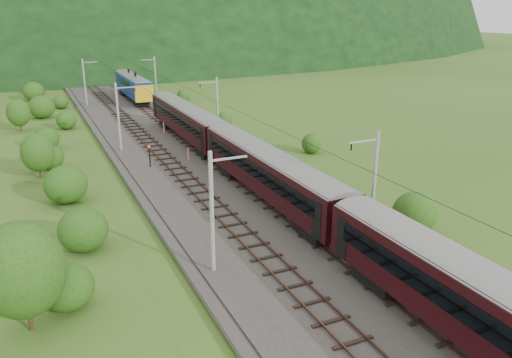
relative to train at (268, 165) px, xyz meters
name	(u,v)px	position (x,y,z in m)	size (l,w,h in m)	color
ground	(297,256)	(-2.40, -9.52, -3.67)	(600.00, 600.00, 0.00)	#385B1C
railbed	(241,205)	(-2.40, 0.48, -3.52)	(14.00, 220.00, 0.30)	#38332D
track_left	(215,207)	(-4.80, 0.48, -3.30)	(2.40, 220.00, 0.27)	brown
track_right	(266,199)	(0.00, 0.48, -3.30)	(2.40, 220.00, 0.27)	brown
catenary_left	(119,115)	(-8.52, 22.48, 0.83)	(2.54, 192.28, 8.00)	gray
catenary_right	(217,107)	(3.72, 22.48, 0.83)	(2.54, 192.28, 8.00)	gray
overhead_wires	(240,127)	(-2.40, 0.48, 3.43)	(4.83, 198.00, 0.03)	black
mountain_main	(51,42)	(-2.40, 250.48, -3.67)	(504.00, 360.00, 244.00)	black
train	(268,165)	(0.00, 0.00, 0.00)	(3.12, 124.91, 5.43)	black
hazard_post_near	(188,154)	(-2.63, 14.71, -2.60)	(0.17, 0.17, 1.55)	red
hazard_post_far	(164,128)	(-1.78, 28.34, -2.56)	(0.17, 0.17, 1.63)	red
signal	(150,154)	(-7.01, 14.43, -2.00)	(0.26, 0.26, 2.34)	black
vegetation_left	(53,161)	(-16.56, 14.90, -1.63)	(10.69, 150.76, 6.25)	#224412
vegetation_right	(453,225)	(8.97, -12.38, -2.32)	(7.39, 106.09, 3.15)	#224412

